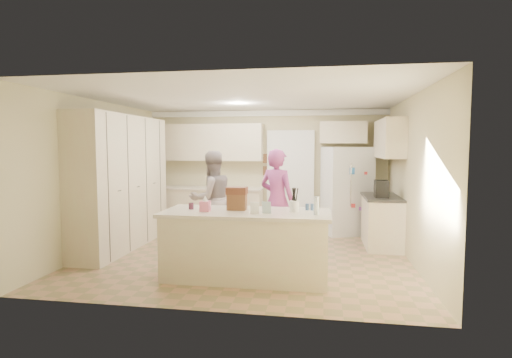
% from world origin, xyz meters
% --- Properties ---
extents(floor, '(5.20, 4.60, 0.02)m').
position_xyz_m(floor, '(0.00, 0.00, -0.01)').
color(floor, '#9F7558').
rests_on(floor, ground).
extents(ceiling, '(5.20, 4.60, 0.02)m').
position_xyz_m(ceiling, '(0.00, 0.00, 2.61)').
color(ceiling, white).
rests_on(ceiling, wall_back).
extents(wall_back, '(5.20, 0.02, 2.60)m').
position_xyz_m(wall_back, '(0.00, 2.31, 1.30)').
color(wall_back, beige).
rests_on(wall_back, ground).
extents(wall_front, '(5.20, 0.02, 2.60)m').
position_xyz_m(wall_front, '(0.00, -2.31, 1.30)').
color(wall_front, beige).
rests_on(wall_front, ground).
extents(wall_left, '(0.02, 4.60, 2.60)m').
position_xyz_m(wall_left, '(-2.61, 0.00, 1.30)').
color(wall_left, beige).
rests_on(wall_left, ground).
extents(wall_right, '(0.02, 4.60, 2.60)m').
position_xyz_m(wall_right, '(2.61, 0.00, 1.30)').
color(wall_right, beige).
rests_on(wall_right, ground).
extents(crown_back, '(5.20, 0.08, 0.12)m').
position_xyz_m(crown_back, '(0.00, 2.26, 2.53)').
color(crown_back, white).
rests_on(crown_back, wall_back).
extents(pantry_bank, '(0.60, 2.60, 2.35)m').
position_xyz_m(pantry_bank, '(-2.30, 0.20, 1.18)').
color(pantry_bank, beige).
rests_on(pantry_bank, floor).
extents(back_base_cab, '(2.20, 0.60, 0.88)m').
position_xyz_m(back_base_cab, '(-1.15, 2.00, 0.44)').
color(back_base_cab, beige).
rests_on(back_base_cab, floor).
extents(back_countertop, '(2.24, 0.63, 0.04)m').
position_xyz_m(back_countertop, '(-1.15, 1.99, 0.90)').
color(back_countertop, silver).
rests_on(back_countertop, back_base_cab).
extents(back_upper_cab, '(2.20, 0.35, 0.80)m').
position_xyz_m(back_upper_cab, '(-1.15, 2.12, 1.90)').
color(back_upper_cab, beige).
rests_on(back_upper_cab, wall_back).
extents(doorway_opening, '(0.90, 0.06, 2.10)m').
position_xyz_m(doorway_opening, '(0.55, 2.28, 1.05)').
color(doorway_opening, black).
rests_on(doorway_opening, floor).
extents(doorway_casing, '(1.02, 0.03, 2.22)m').
position_xyz_m(doorway_casing, '(0.55, 2.24, 1.05)').
color(doorway_casing, white).
rests_on(doorway_casing, floor).
extents(wall_frame_upper, '(0.15, 0.02, 0.20)m').
position_xyz_m(wall_frame_upper, '(0.02, 2.27, 1.55)').
color(wall_frame_upper, brown).
rests_on(wall_frame_upper, wall_back).
extents(wall_frame_lower, '(0.15, 0.02, 0.20)m').
position_xyz_m(wall_frame_lower, '(0.02, 2.27, 1.28)').
color(wall_frame_lower, brown).
rests_on(wall_frame_lower, wall_back).
extents(refrigerator, '(1.09, 0.97, 1.80)m').
position_xyz_m(refrigerator, '(1.74, 2.00, 0.90)').
color(refrigerator, white).
rests_on(refrigerator, floor).
extents(fridge_seam, '(0.02, 0.02, 1.78)m').
position_xyz_m(fridge_seam, '(1.74, 1.64, 0.90)').
color(fridge_seam, gray).
rests_on(fridge_seam, refrigerator).
extents(fridge_dispenser, '(0.22, 0.03, 0.35)m').
position_xyz_m(fridge_dispenser, '(1.52, 1.63, 1.15)').
color(fridge_dispenser, black).
rests_on(fridge_dispenser, refrigerator).
extents(fridge_handle_l, '(0.02, 0.02, 0.85)m').
position_xyz_m(fridge_handle_l, '(1.69, 1.63, 1.05)').
color(fridge_handle_l, silver).
rests_on(fridge_handle_l, refrigerator).
extents(fridge_handle_r, '(0.02, 0.02, 0.85)m').
position_xyz_m(fridge_handle_r, '(1.79, 1.63, 1.05)').
color(fridge_handle_r, silver).
rests_on(fridge_handle_r, refrigerator).
extents(over_fridge_cab, '(0.95, 0.35, 0.45)m').
position_xyz_m(over_fridge_cab, '(1.65, 2.12, 2.10)').
color(over_fridge_cab, beige).
rests_on(over_fridge_cab, wall_back).
extents(right_base_cab, '(0.60, 1.20, 0.88)m').
position_xyz_m(right_base_cab, '(2.30, 1.00, 0.44)').
color(right_base_cab, beige).
rests_on(right_base_cab, floor).
extents(right_countertop, '(0.63, 1.24, 0.04)m').
position_xyz_m(right_countertop, '(2.29, 1.00, 0.90)').
color(right_countertop, '#2D2B28').
rests_on(right_countertop, right_base_cab).
extents(right_upper_cab, '(0.35, 1.50, 0.70)m').
position_xyz_m(right_upper_cab, '(2.43, 1.20, 1.95)').
color(right_upper_cab, beige).
rests_on(right_upper_cab, wall_right).
extents(coffee_maker, '(0.22, 0.28, 0.30)m').
position_xyz_m(coffee_maker, '(2.25, 0.80, 1.07)').
color(coffee_maker, black).
rests_on(coffee_maker, right_countertop).
extents(island_base, '(2.20, 0.90, 0.88)m').
position_xyz_m(island_base, '(0.20, -1.10, 0.44)').
color(island_base, beige).
rests_on(island_base, floor).
extents(island_top, '(2.28, 0.96, 0.05)m').
position_xyz_m(island_top, '(0.20, -1.10, 0.90)').
color(island_top, silver).
rests_on(island_top, island_base).
extents(utensil_crock, '(0.13, 0.13, 0.15)m').
position_xyz_m(utensil_crock, '(0.85, -1.05, 1.00)').
color(utensil_crock, white).
rests_on(utensil_crock, island_top).
extents(tissue_box, '(0.13, 0.13, 0.14)m').
position_xyz_m(tissue_box, '(-0.35, -1.20, 1.00)').
color(tissue_box, pink).
rests_on(tissue_box, island_top).
extents(tissue_plume, '(0.08, 0.08, 0.08)m').
position_xyz_m(tissue_plume, '(-0.35, -1.20, 1.10)').
color(tissue_plume, white).
rests_on(tissue_plume, tissue_box).
extents(dollhouse_body, '(0.26, 0.18, 0.22)m').
position_xyz_m(dollhouse_body, '(0.05, -1.00, 1.04)').
color(dollhouse_body, brown).
rests_on(dollhouse_body, island_top).
extents(dollhouse_roof, '(0.28, 0.20, 0.10)m').
position_xyz_m(dollhouse_roof, '(0.05, -1.00, 1.20)').
color(dollhouse_roof, '#592D1E').
rests_on(dollhouse_roof, dollhouse_body).
extents(jam_jar, '(0.07, 0.07, 0.09)m').
position_xyz_m(jam_jar, '(-0.60, -1.05, 0.97)').
color(jam_jar, '#59263F').
rests_on(jam_jar, island_top).
extents(greeting_card_a, '(0.12, 0.06, 0.16)m').
position_xyz_m(greeting_card_a, '(0.35, -1.30, 1.01)').
color(greeting_card_a, white).
rests_on(greeting_card_a, island_top).
extents(greeting_card_b, '(0.12, 0.05, 0.16)m').
position_xyz_m(greeting_card_b, '(0.50, -1.25, 1.01)').
color(greeting_card_b, silver).
rests_on(greeting_card_b, island_top).
extents(water_bottle, '(0.07, 0.07, 0.24)m').
position_xyz_m(water_bottle, '(1.15, -1.25, 1.04)').
color(water_bottle, silver).
rests_on(water_bottle, island_top).
extents(shaker_salt, '(0.05, 0.05, 0.09)m').
position_xyz_m(shaker_salt, '(1.02, -0.88, 0.97)').
color(shaker_salt, '#3E6195').
rests_on(shaker_salt, island_top).
extents(shaker_pepper, '(0.05, 0.05, 0.09)m').
position_xyz_m(shaker_pepper, '(1.09, -0.88, 0.97)').
color(shaker_pepper, '#3E6195').
rests_on(shaker_pepper, island_top).
extents(teen_boy, '(1.06, 1.04, 1.73)m').
position_xyz_m(teen_boy, '(-0.74, 0.51, 0.86)').
color(teen_boy, gray).
rests_on(teen_boy, floor).
extents(teen_girl, '(0.76, 0.66, 1.77)m').
position_xyz_m(teen_girl, '(0.46, 0.38, 0.89)').
color(teen_girl, '#AB3E8E').
rests_on(teen_girl, floor).
extents(fridge_magnets, '(0.76, 0.02, 1.44)m').
position_xyz_m(fridge_magnets, '(1.74, 1.63, 0.90)').
color(fridge_magnets, tan).
rests_on(fridge_magnets, refrigerator).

